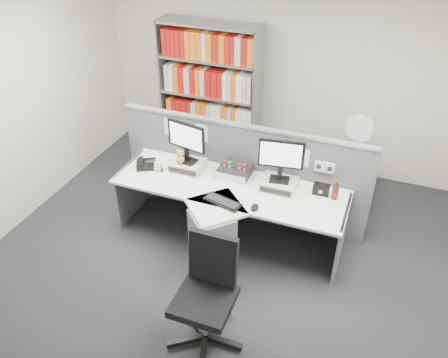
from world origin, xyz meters
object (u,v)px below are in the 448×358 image
at_px(desk, 222,217).
at_px(cola_bottle, 335,192).
at_px(monitor_left, 186,139).
at_px(monitor_right, 281,157).
at_px(desk_fan, 359,131).
at_px(office_chair, 207,290).
at_px(desk_calendar, 158,167).
at_px(keyboard, 223,202).
at_px(mouse, 255,207).
at_px(speaker, 321,189).
at_px(filing_cabinet, 350,180).
at_px(desk_phone, 146,164).
at_px(shelving_unit, 210,96).
at_px(desktop_pc, 235,171).

distance_m(desk, cola_bottle, 1.24).
xyz_separation_m(monitor_left, monitor_right, (1.10, -0.00, 0.00)).
distance_m(cola_bottle, desk_fan, 1.03).
bearing_deg(office_chair, desk_calendar, 130.92).
bearing_deg(monitor_right, desk, -143.50).
bearing_deg(keyboard, monitor_right, 44.91).
xyz_separation_m(keyboard, mouse, (0.35, 0.02, 0.01)).
height_order(speaker, filing_cabinet, speaker).
bearing_deg(speaker, desk, -155.62).
xyz_separation_m(desk_phone, filing_cabinet, (2.26, 1.16, -0.41)).
relative_size(cola_bottle, shelving_unit, 0.11).
bearing_deg(desk_phone, desktop_pc, 12.16).
height_order(keyboard, shelving_unit, shelving_unit).
height_order(mouse, shelving_unit, shelving_unit).
xyz_separation_m(desk, monitor_left, (-0.58, 0.38, 0.66)).
height_order(cola_bottle, office_chair, office_chair).
xyz_separation_m(monitor_left, cola_bottle, (1.70, 0.02, -0.31)).
distance_m(desk, desk_phone, 1.13).
xyz_separation_m(keyboard, desk_phone, (-1.10, 0.34, 0.02)).
distance_m(desk_phone, speaker, 2.04).
xyz_separation_m(monitor_right, shelving_unit, (-1.42, 1.47, -0.14)).
xyz_separation_m(desk, cola_bottle, (1.12, 0.41, 0.35)).
bearing_deg(monitor_left, speaker, 2.10).
relative_size(monitor_right, desk_phone, 1.66).
height_order(desk_calendar, office_chair, office_chair).
distance_m(shelving_unit, office_chair, 3.25).
bearing_deg(filing_cabinet, office_chair, -109.43).
distance_m(monitor_right, keyboard, 0.77).
xyz_separation_m(desk_phone, desk_fan, (2.26, 1.16, 0.30)).
xyz_separation_m(keyboard, cola_bottle, (1.08, 0.50, 0.07)).
distance_m(desk, monitor_right, 0.92).
relative_size(desktop_pc, cola_bottle, 1.59).
xyz_separation_m(desk, office_chair, (0.30, -1.14, 0.11)).
height_order(desktop_pc, desk_phone, desk_phone).
height_order(monitor_left, speaker, monitor_left).
height_order(cola_bottle, shelving_unit, shelving_unit).
bearing_deg(desk, shelving_unit, 115.96).
height_order(desk, desk_calendar, desk_calendar).
xyz_separation_m(shelving_unit, office_chair, (1.20, -2.99, -0.41)).
relative_size(keyboard, speaker, 2.49).
xyz_separation_m(monitor_right, cola_bottle, (0.60, 0.02, -0.31)).
bearing_deg(filing_cabinet, cola_bottle, -94.42).
xyz_separation_m(desktop_pc, cola_bottle, (1.15, -0.06, 0.04)).
relative_size(desk, monitor_right, 5.28).
bearing_deg(office_chair, desktop_pc, 101.54).
bearing_deg(keyboard, filing_cabinet, 52.16).
relative_size(desk_phone, office_chair, 0.28).
relative_size(desktop_pc, desk_fan, 0.63).
bearing_deg(shelving_unit, desk, -64.04).
height_order(monitor_left, keyboard, monitor_left).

